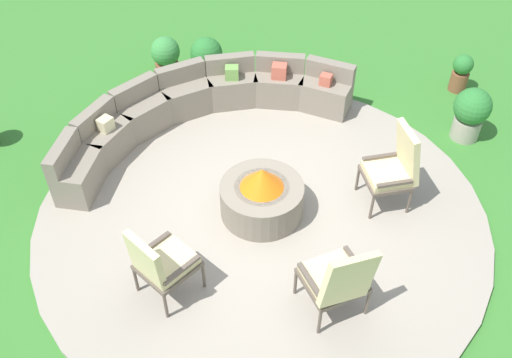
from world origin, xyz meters
The scene contains 11 objects.
ground_plane centered at (0.00, 0.00, 0.00)m, with size 24.00×24.00×0.00m, color #387A2D.
patio_circle centered at (0.00, 0.00, 0.03)m, with size 5.69×5.69×0.06m, color #9E9384.
fire_pit centered at (0.00, 0.00, 0.34)m, with size 1.04×1.04×0.72m.
curved_stone_bench centered at (-0.24, 1.97, 0.37)m, with size 4.56×1.86×0.75m.
lounge_chair_front_left centered at (-1.45, -0.77, 0.60)m, with size 0.76×0.74×1.02m.
lounge_chair_front_right centered at (0.20, -1.63, 0.60)m, with size 0.66×0.62×1.07m.
lounge_chair_back_left centered at (1.60, -0.39, 0.64)m, with size 0.66×0.63×1.14m.
potted_plant_0 centered at (3.36, 0.40, 0.46)m, with size 0.53×0.53×0.82m.
potted_plant_1 centered at (0.32, 3.31, 0.37)m, with size 0.53×0.53×0.69m.
potted_plant_3 centered at (-0.31, 3.52, 0.39)m, with size 0.47×0.47×0.72m.
potted_plant_5 centered at (3.99, 1.46, 0.34)m, with size 0.32×0.32×0.63m.
Camera 1 is at (-1.84, -4.61, 5.34)m, focal length 39.97 mm.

